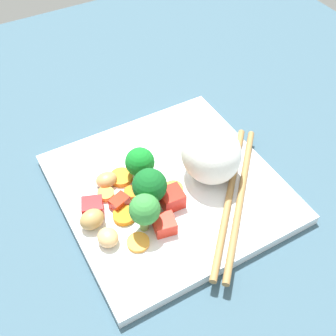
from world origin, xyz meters
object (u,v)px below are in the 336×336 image
(broccoli_floret_0, at_px, (140,163))
(chopstick_pair, at_px, (235,197))
(square_plate, at_px, (169,188))
(carrot_slice_3, at_px, (106,194))
(rice_mound, at_px, (211,153))

(broccoli_floret_0, relative_size, chopstick_pair, 0.25)
(square_plate, distance_m, broccoli_floret_0, 0.05)
(square_plate, xyz_separation_m, broccoli_floret_0, (0.03, -0.03, 0.04))
(square_plate, relative_size, carrot_slice_3, 12.74)
(square_plate, bearing_deg, rice_mound, 170.46)
(chopstick_pair, bearing_deg, carrot_slice_3, 102.09)
(carrot_slice_3, bearing_deg, broccoli_floret_0, -172.15)
(square_plate, height_order, broccoli_floret_0, broccoli_floret_0)
(square_plate, distance_m, rice_mound, 0.07)
(square_plate, xyz_separation_m, chopstick_pair, (-0.06, 0.06, 0.01))
(carrot_slice_3, distance_m, chopstick_pair, 0.16)
(rice_mound, bearing_deg, broccoli_floret_0, -25.69)
(rice_mound, xyz_separation_m, carrot_slice_3, (0.14, -0.03, -0.03))
(broccoli_floret_0, bearing_deg, chopstick_pair, 133.24)
(rice_mound, height_order, carrot_slice_3, rice_mound)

